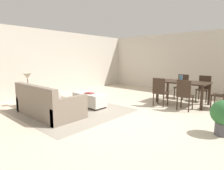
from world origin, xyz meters
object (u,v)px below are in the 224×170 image
(dining_chair_near_right, at_px, (184,93))
(potted_plant, at_px, (223,115))
(dining_chair_far_left, at_px, (182,85))
(book_on_ottoman, at_px, (89,93))
(vase_centerpiece, at_px, (181,78))
(side_table, at_px, (28,93))
(table_lamp, at_px, (27,77))
(dining_table, at_px, (183,84))
(dining_chair_near_left, at_px, (160,90))
(dining_chair_far_right, at_px, (204,87))
(ottoman_table, at_px, (90,99))
(dining_chair_head_east, at_px, (223,93))
(couch, at_px, (48,105))

(dining_chair_near_right, height_order, potted_plant, dining_chair_near_right)
(dining_chair_far_left, height_order, book_on_ottoman, dining_chair_far_left)
(vase_centerpiece, xyz_separation_m, potted_plant, (1.71, -2.11, -0.44))
(vase_centerpiece, bearing_deg, side_table, -133.17)
(book_on_ottoman, xyz_separation_m, potted_plant, (3.62, 0.35, -0.03))
(dining_chair_far_left, bearing_deg, side_table, -125.32)
(table_lamp, xyz_separation_m, book_on_ottoman, (1.55, 1.22, -0.51))
(side_table, distance_m, dining_table, 5.12)
(table_lamp, xyz_separation_m, vase_centerpiece, (3.46, 3.69, -0.10))
(dining_chair_near_left, relative_size, potted_plant, 1.28)
(dining_chair_far_right, bearing_deg, ottoman_table, -127.24)
(dining_chair_head_east, bearing_deg, ottoman_table, -142.94)
(ottoman_table, distance_m, dining_table, 3.19)
(dining_chair_far_right, bearing_deg, dining_chair_head_east, -47.08)
(ottoman_table, height_order, vase_centerpiece, vase_centerpiece)
(table_lamp, xyz_separation_m, dining_chair_head_east, (4.74, 3.71, -0.44))
(dining_chair_near_left, bearing_deg, dining_chair_far_left, 87.97)
(dining_chair_head_east, bearing_deg, dining_chair_far_right, 132.92)
(dining_chair_near_left, distance_m, potted_plant, 2.38)
(vase_centerpiece, xyz_separation_m, book_on_ottoman, (-1.91, -2.46, -0.41))
(side_table, relative_size, dining_table, 0.35)
(dining_table, relative_size, book_on_ottoman, 6.09)
(ottoman_table, relative_size, side_table, 2.02)
(dining_chair_far_left, xyz_separation_m, dining_chair_head_east, (1.54, -0.80, 0.00))
(dining_chair_head_east, bearing_deg, couch, -132.31)
(dining_chair_near_left, relative_size, vase_centerpiece, 4.38)
(ottoman_table, distance_m, side_table, 1.97)
(couch, distance_m, side_table, 1.32)
(dining_chair_near_right, bearing_deg, dining_chair_far_right, 87.96)
(couch, height_order, dining_chair_far_left, dining_chair_far_left)
(couch, relative_size, potted_plant, 2.80)
(potted_plant, bearing_deg, dining_chair_far_right, 111.91)
(side_table, height_order, potted_plant, potted_plant)
(side_table, relative_size, dining_chair_near_right, 0.60)
(couch, xyz_separation_m, ottoman_table, (0.20, 1.33, -0.04))
(dining_chair_far_right, xyz_separation_m, vase_centerpiece, (-0.52, -0.84, 0.35))
(dining_chair_far_right, xyz_separation_m, dining_chair_head_east, (0.76, -0.81, 0.00))
(couch, relative_size, ottoman_table, 1.81)
(dining_chair_near_left, bearing_deg, table_lamp, -138.05)
(couch, distance_m, dining_chair_far_right, 5.31)
(dining_table, relative_size, dining_chair_head_east, 1.72)
(dining_chair_far_left, bearing_deg, couch, -112.46)
(dining_chair_near_left, height_order, dining_chair_far_right, same)
(couch, distance_m, dining_chair_near_right, 3.90)
(couch, bearing_deg, dining_chair_near_left, 57.56)
(dining_table, xyz_separation_m, dining_chair_near_right, (0.37, -0.85, -0.15))
(ottoman_table, bearing_deg, dining_chair_near_right, 32.94)
(dining_chair_far_right, bearing_deg, dining_chair_near_left, -116.31)
(dining_table, relative_size, dining_chair_far_left, 1.72)
(dining_table, height_order, dining_chair_near_left, dining_chair_near_left)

